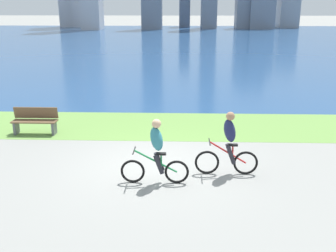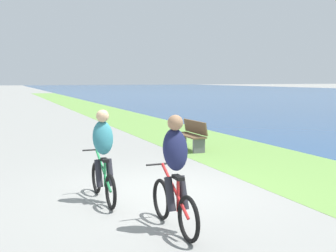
% 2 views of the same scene
% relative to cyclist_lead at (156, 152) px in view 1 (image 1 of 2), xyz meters
% --- Properties ---
extents(ground_plane, '(300.00, 300.00, 0.00)m').
position_rel_cyclist_lead_xyz_m(ground_plane, '(-0.13, 1.09, -0.83)').
color(ground_plane, gray).
extents(grass_strip_bayside, '(120.00, 3.49, 0.01)m').
position_rel_cyclist_lead_xyz_m(grass_strip_bayside, '(-0.13, 4.88, -0.82)').
color(grass_strip_bayside, '#6B9947').
rests_on(grass_strip_bayside, ground).
extents(bay_water_surface, '(300.00, 68.24, 0.00)m').
position_rel_cyclist_lead_xyz_m(bay_water_surface, '(-0.13, 40.74, -0.82)').
color(bay_water_surface, navy).
rests_on(bay_water_surface, ground).
extents(cyclist_lead, '(1.68, 0.52, 1.64)m').
position_rel_cyclist_lead_xyz_m(cyclist_lead, '(0.00, 0.00, 0.00)').
color(cyclist_lead, black).
rests_on(cyclist_lead, ground).
extents(cyclist_trailing, '(1.63, 0.52, 1.67)m').
position_rel_cyclist_lead_xyz_m(cyclist_trailing, '(1.81, 0.60, 0.01)').
color(cyclist_trailing, black).
rests_on(cyclist_trailing, ground).
extents(bench_near_path, '(1.50, 0.47, 0.90)m').
position_rel_cyclist_lead_xyz_m(bench_near_path, '(-4.36, 3.81, -0.38)').
color(bench_near_path, brown).
rests_on(bench_near_path, ground).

